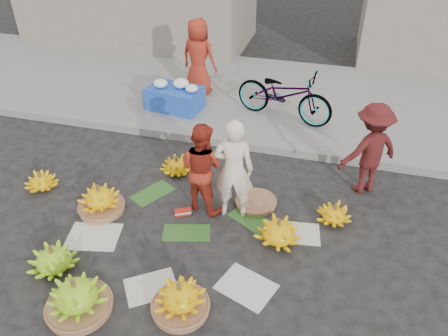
% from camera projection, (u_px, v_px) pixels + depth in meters
% --- Properties ---
extents(ground, '(80.00, 80.00, 0.00)m').
position_uv_depth(ground, '(198.00, 225.00, 6.13)').
color(ground, black).
rests_on(ground, ground).
extents(curb, '(40.00, 0.25, 0.15)m').
position_uv_depth(curb, '(236.00, 142.00, 7.84)').
color(curb, gray).
rests_on(curb, ground).
extents(sidewalk, '(40.00, 4.00, 0.12)m').
position_uv_depth(sidewalk, '(259.00, 94.00, 9.51)').
color(sidewalk, gray).
rests_on(sidewalk, ground).
extents(newspaper_scatter, '(3.20, 1.80, 0.00)m').
position_uv_depth(newspaper_scatter, '(178.00, 266.00, 5.50)').
color(newspaper_scatter, silver).
rests_on(newspaper_scatter, ground).
extents(banana_leaves, '(2.00, 1.00, 0.00)m').
position_uv_depth(banana_leaves, '(196.00, 214.00, 6.31)').
color(banana_leaves, '#24541C').
rests_on(banana_leaves, ground).
extents(banana_bunch_0, '(0.73, 0.73, 0.45)m').
position_uv_depth(banana_bunch_0, '(100.00, 200.00, 6.28)').
color(banana_bunch_0, brown).
rests_on(banana_bunch_0, ground).
extents(banana_bunch_1, '(0.64, 0.64, 0.37)m').
position_uv_depth(banana_bunch_1, '(54.00, 259.00, 5.37)').
color(banana_bunch_1, '#78C41C').
rests_on(banana_bunch_1, ground).
extents(banana_bunch_2, '(0.85, 0.85, 0.49)m').
position_uv_depth(banana_bunch_2, '(77.00, 297.00, 4.83)').
color(banana_bunch_2, brown).
rests_on(banana_bunch_2, ground).
extents(banana_bunch_3, '(0.65, 0.65, 0.45)m').
position_uv_depth(banana_bunch_3, '(180.00, 299.00, 4.84)').
color(banana_bunch_3, brown).
rests_on(banana_bunch_3, ground).
extents(banana_bunch_4, '(0.71, 0.71, 0.38)m').
position_uv_depth(banana_bunch_4, '(278.00, 232.00, 5.77)').
color(banana_bunch_4, yellow).
rests_on(banana_bunch_4, ground).
extents(banana_bunch_5, '(0.54, 0.54, 0.29)m').
position_uv_depth(banana_bunch_5, '(334.00, 214.00, 6.14)').
color(banana_bunch_5, yellow).
rests_on(banana_bunch_5, ground).
extents(banana_bunch_6, '(0.50, 0.50, 0.29)m').
position_uv_depth(banana_bunch_6, '(41.00, 181.00, 6.77)').
color(banana_bunch_6, yellow).
rests_on(banana_bunch_6, ground).
extents(banana_bunch_7, '(0.52, 0.52, 0.31)m').
position_uv_depth(banana_bunch_7, '(177.00, 166.00, 7.11)').
color(banana_bunch_7, yellow).
rests_on(banana_bunch_7, ground).
extents(basket_spare, '(0.66, 0.66, 0.07)m').
position_uv_depth(basket_spare, '(256.00, 203.00, 6.48)').
color(basket_spare, brown).
rests_on(basket_spare, ground).
extents(incense_stack, '(0.24, 0.18, 0.10)m').
position_uv_depth(incense_stack, '(183.00, 212.00, 6.27)').
color(incense_stack, red).
rests_on(incense_stack, ground).
extents(vendor_cream, '(0.61, 0.45, 1.52)m').
position_uv_depth(vendor_cream, '(233.00, 170.00, 5.91)').
color(vendor_cream, white).
rests_on(vendor_cream, ground).
extents(vendor_red, '(0.79, 0.69, 1.38)m').
position_uv_depth(vendor_red, '(202.00, 168.00, 6.08)').
color(vendor_red, '#B3301B').
rests_on(vendor_red, ground).
extents(man_striped, '(1.08, 0.98, 1.46)m').
position_uv_depth(man_striped, '(370.00, 150.00, 6.40)').
color(man_striped, maroon).
rests_on(man_striped, ground).
extents(flower_table, '(1.15, 0.82, 0.62)m').
position_uv_depth(flower_table, '(175.00, 97.00, 8.70)').
color(flower_table, '#1C45BA').
rests_on(flower_table, sidewalk).
extents(grey_bucket, '(0.27, 0.27, 0.31)m').
position_uv_depth(grey_bucket, '(148.00, 99.00, 8.83)').
color(grey_bucket, slate).
rests_on(grey_bucket, sidewalk).
extents(flower_vendor, '(0.86, 0.66, 1.58)m').
position_uv_depth(flower_vendor, '(199.00, 57.00, 9.01)').
color(flower_vendor, '#B3301B').
rests_on(flower_vendor, sidewalk).
extents(bicycle, '(1.15, 2.03, 1.01)m').
position_uv_depth(bicycle, '(284.00, 94.00, 8.21)').
color(bicycle, gray).
rests_on(bicycle, sidewalk).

